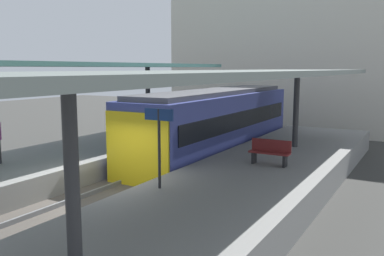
# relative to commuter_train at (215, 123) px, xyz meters

# --- Properties ---
(ground_plane) EXTENTS (80.00, 80.00, 0.00)m
(ground_plane) POSITION_rel_commuter_train_xyz_m (0.00, -7.76, -1.73)
(ground_plane) COLOR #383835
(platform_left) EXTENTS (4.40, 28.00, 1.00)m
(platform_left) POSITION_rel_commuter_train_xyz_m (-3.80, -7.76, -1.23)
(platform_left) COLOR gray
(platform_left) RESTS_ON ground_plane
(platform_right) EXTENTS (4.40, 28.00, 1.00)m
(platform_right) POSITION_rel_commuter_train_xyz_m (3.80, -7.76, -1.23)
(platform_right) COLOR gray
(platform_right) RESTS_ON ground_plane
(track_ballast) EXTENTS (3.20, 28.00, 0.20)m
(track_ballast) POSITION_rel_commuter_train_xyz_m (0.00, -7.76, -1.63)
(track_ballast) COLOR #4C4742
(track_ballast) RESTS_ON ground_plane
(rail_near_side) EXTENTS (0.08, 28.00, 0.14)m
(rail_near_side) POSITION_rel_commuter_train_xyz_m (-0.72, -7.76, -1.46)
(rail_near_side) COLOR slate
(rail_near_side) RESTS_ON track_ballast
(rail_far_side) EXTENTS (0.08, 28.00, 0.14)m
(rail_far_side) POSITION_rel_commuter_train_xyz_m (0.72, -7.76, -1.46)
(rail_far_side) COLOR slate
(rail_far_side) RESTS_ON track_ballast
(commuter_train) EXTENTS (2.78, 12.12, 3.10)m
(commuter_train) POSITION_rel_commuter_train_xyz_m (0.00, 0.00, 0.00)
(commuter_train) COLOR #38428C
(commuter_train) RESTS_ON track_ballast
(canopy_left) EXTENTS (4.18, 21.00, 3.51)m
(canopy_left) POSITION_rel_commuter_train_xyz_m (-3.80, -6.36, 2.65)
(canopy_left) COLOR #333335
(canopy_left) RESTS_ON platform_left
(canopy_right) EXTENTS (4.18, 21.00, 3.22)m
(canopy_right) POSITION_rel_commuter_train_xyz_m (3.80, -6.36, 2.38)
(canopy_right) COLOR #333335
(canopy_right) RESTS_ON platform_right
(platform_bench) EXTENTS (1.40, 0.41, 0.86)m
(platform_bench) POSITION_rel_commuter_train_xyz_m (4.00, -3.79, -0.26)
(platform_bench) COLOR black
(platform_bench) RESTS_ON platform_right
(platform_sign) EXTENTS (0.90, 0.08, 2.21)m
(platform_sign) POSITION_rel_commuter_train_xyz_m (2.31, -8.03, 0.90)
(platform_sign) COLOR #262628
(platform_sign) RESTS_ON platform_right
(station_building_backdrop) EXTENTS (18.00, 6.00, 11.00)m
(station_building_backdrop) POSITION_rel_commuter_train_xyz_m (0.68, 12.24, 3.77)
(station_building_backdrop) COLOR beige
(station_building_backdrop) RESTS_ON ground_plane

